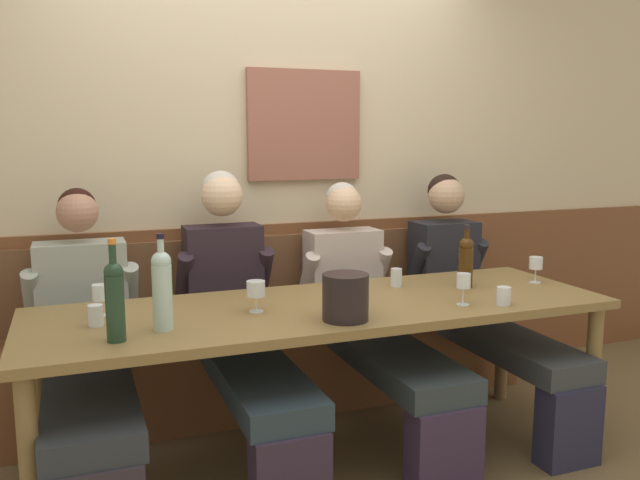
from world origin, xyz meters
TOP-DOWN VIEW (x-y plane):
  - ground_plane at (0.00, 0.00)m, footprint 6.80×6.80m
  - room_wall_back at (0.00, 1.09)m, footprint 6.80×0.12m
  - wood_wainscot_panel at (0.00, 1.04)m, footprint 6.80×0.03m
  - wall_bench at (0.00, 0.83)m, footprint 2.88×0.42m
  - dining_table at (0.00, 0.12)m, footprint 2.58×0.83m
  - person_center_left_seat at (-1.01, 0.44)m, footprint 0.53×1.28m
  - person_left_seat at (-0.31, 0.46)m, footprint 0.50×1.29m
  - person_center_right_seat at (0.37, 0.44)m, footprint 0.52×1.29m
  - person_right_seat at (1.03, 0.47)m, footprint 0.47×1.29m
  - ice_bucket at (-0.02, -0.15)m, footprint 0.19×0.19m
  - wine_bottle_green_tall at (-0.73, -0.03)m, footprint 0.08×0.08m
  - wine_bottle_amber_mid at (0.77, 0.19)m, footprint 0.07×0.07m
  - wine_bottle_clear_water at (-0.91, -0.11)m, footprint 0.07×0.07m
  - wine_glass_mid_right at (-0.95, 0.27)m, footprint 0.06×0.06m
  - wine_glass_center_rear at (1.16, 0.14)m, footprint 0.07×0.07m
  - wine_glass_left_end at (-0.33, 0.10)m, footprint 0.08×0.08m
  - wine_glass_by_bottle at (0.57, -0.11)m, footprint 0.06×0.06m
  - wine_glass_mid_left at (0.09, 0.01)m, footprint 0.07×0.07m
  - water_tumbler_center at (-0.97, 0.12)m, footprint 0.06×0.06m
  - water_tumbler_left at (0.73, -0.18)m, footprint 0.06×0.06m
  - water_tumbler_right at (0.46, 0.32)m, footprint 0.06×0.06m

SIDE VIEW (x-z plane):
  - ground_plane at x=0.00m, z-range -0.02..0.00m
  - wall_bench at x=0.00m, z-range -0.19..0.75m
  - wood_wainscot_panel at x=0.00m, z-range 0.00..1.00m
  - person_center_left_seat at x=-1.01m, z-range -0.03..1.23m
  - person_center_right_seat at x=0.37m, z-range -0.02..1.22m
  - person_right_seat at x=1.03m, z-range 0.00..1.27m
  - person_left_seat at x=-0.31m, z-range -0.02..1.31m
  - dining_table at x=0.00m, z-range 0.30..1.06m
  - water_tumbler_left at x=0.73m, z-range 0.76..0.84m
  - water_tumbler_center at x=-0.97m, z-range 0.76..0.84m
  - water_tumbler_right at x=0.46m, z-range 0.76..0.85m
  - wine_glass_mid_right at x=-0.95m, z-range 0.78..0.92m
  - wine_glass_left_end at x=-0.33m, z-range 0.78..0.92m
  - wine_glass_center_rear at x=1.16m, z-range 0.78..0.92m
  - ice_bucket at x=-0.02m, z-range 0.76..0.95m
  - wine_glass_by_bottle at x=0.57m, z-range 0.79..0.93m
  - wine_glass_mid_left at x=0.09m, z-range 0.79..0.94m
  - wine_bottle_amber_mid at x=0.77m, z-range 0.74..1.05m
  - wine_bottle_clear_water at x=-0.91m, z-range 0.73..1.11m
  - wine_bottle_green_tall at x=-0.73m, z-range 0.73..1.11m
  - room_wall_back at x=0.00m, z-range 0.00..2.80m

